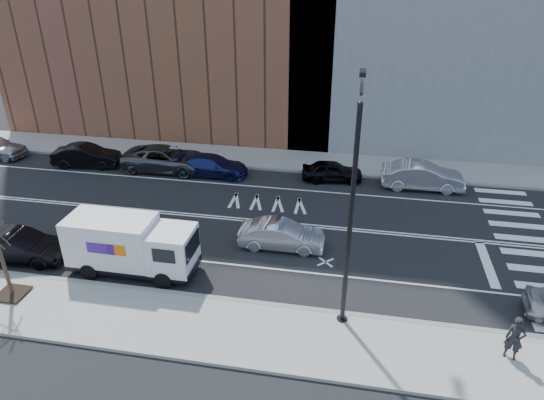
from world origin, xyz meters
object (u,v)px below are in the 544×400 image
(far_parked_b, at_px, (87,156))
(driving_sedan, at_px, (282,235))
(pedestrian, at_px, (515,339))
(fedex_van, at_px, (130,245))

(far_parked_b, distance_m, driving_sedan, 16.82)
(driving_sedan, relative_size, pedestrian, 2.41)
(far_parked_b, xyz_separation_m, pedestrian, (24.30, -13.77, 0.28))
(far_parked_b, bearing_deg, fedex_van, -148.81)
(far_parked_b, xyz_separation_m, driving_sedan, (14.90, -7.80, -0.06))
(driving_sedan, height_order, pedestrian, pedestrian)
(fedex_van, distance_m, driving_sedan, 7.23)
(far_parked_b, height_order, driving_sedan, far_parked_b)
(far_parked_b, bearing_deg, pedestrian, -125.88)
(far_parked_b, relative_size, driving_sedan, 1.08)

